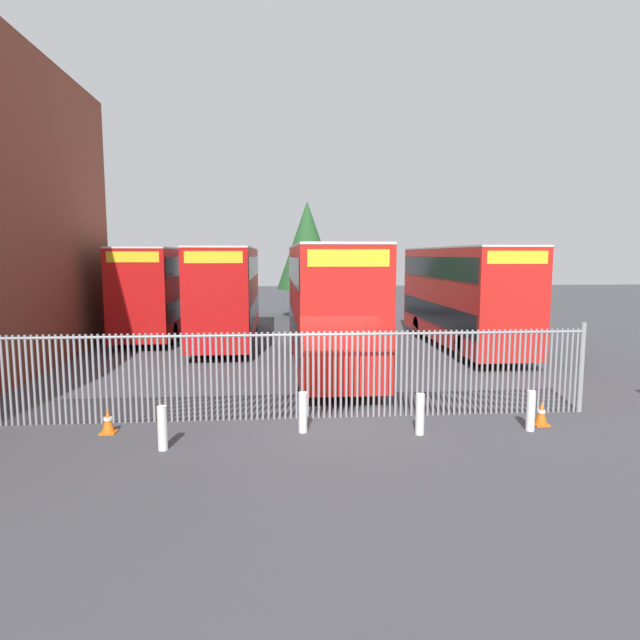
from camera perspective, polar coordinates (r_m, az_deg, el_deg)
ground_plane at (r=21.53m, az=-0.87°, el=-4.01°), size 100.00×100.00×0.00m
palisade_fence at (r=13.41m, az=-4.02°, el=-5.59°), size 15.64×0.14×2.35m
double_decker_bus_near_gate at (r=19.31m, az=0.88°, el=1.99°), size 2.54×10.81×4.42m
double_decker_bus_behind_fence_left at (r=24.50m, az=14.78°, el=2.81°), size 2.54×10.81×4.42m
double_decker_bus_behind_fence_right at (r=25.58m, az=-9.79°, el=3.10°), size 2.54×10.81×4.42m
double_decker_bus_far_back at (r=28.77m, az=-16.45°, el=3.33°), size 2.54×10.81×4.42m
bollard_near_left at (r=11.94m, az=-16.37°, el=-10.94°), size 0.20×0.20×0.95m
bollard_center_front at (r=12.56m, az=-1.83°, el=-9.76°), size 0.20×0.20×0.95m
bollard_near_right at (r=12.62m, az=10.56°, el=-9.80°), size 0.20×0.20×0.95m
bollard_far_right at (r=13.59m, az=21.45°, el=-8.95°), size 0.20×0.20×0.95m
traffic_cone_by_gate at (r=13.46m, az=-21.57°, el=-9.94°), size 0.34×0.34×0.59m
traffic_cone_mid_forecourt at (r=14.15m, az=22.42°, el=-9.15°), size 0.34×0.34×0.59m
tree_tall_back at (r=35.20m, az=-1.37°, el=7.90°), size 3.97×3.97×7.53m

